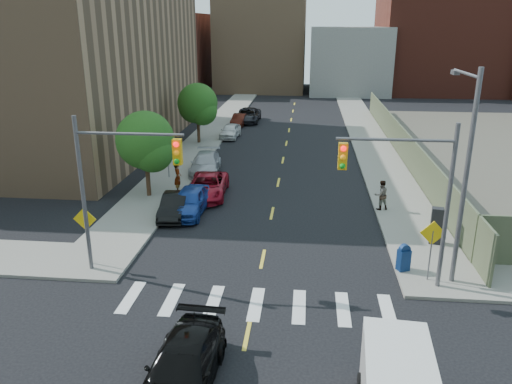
% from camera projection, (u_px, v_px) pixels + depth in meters
% --- Properties ---
extents(ground, '(160.00, 160.00, 0.00)m').
position_uv_depth(ground, '(240.00, 370.00, 15.93)').
color(ground, black).
rests_on(ground, ground).
extents(sidewalk_nw, '(3.50, 73.00, 0.15)m').
position_uv_depth(sidewalk_nw, '(221.00, 122.00, 55.76)').
color(sidewalk_nw, gray).
rests_on(sidewalk_nw, ground).
extents(sidewalk_ne, '(3.50, 73.00, 0.15)m').
position_uv_depth(sidewalk_ne, '(362.00, 125.00, 54.24)').
color(sidewalk_ne, gray).
rests_on(sidewalk_ne, ground).
extents(fence_north, '(0.12, 44.00, 2.50)m').
position_uv_depth(fence_north, '(401.00, 142.00, 40.96)').
color(fence_north, '#545D41').
rests_on(fence_north, ground).
extents(building_nw, '(22.00, 30.00, 16.00)m').
position_uv_depth(building_nw, '(37.00, 54.00, 43.79)').
color(building_nw, '#8C6B4C').
rests_on(building_nw, ground).
extents(bg_bldg_west, '(14.00, 18.00, 12.00)m').
position_uv_depth(bg_bldg_west, '(164.00, 52.00, 82.11)').
color(bg_bldg_west, '#592319').
rests_on(bg_bldg_west, ground).
extents(bg_bldg_midwest, '(14.00, 16.00, 15.00)m').
position_uv_depth(bg_bldg_midwest, '(262.00, 43.00, 81.94)').
color(bg_bldg_midwest, '#8C6B4C').
rests_on(bg_bldg_midwest, ground).
extents(bg_bldg_center, '(12.00, 16.00, 10.00)m').
position_uv_depth(bg_bldg_center, '(348.00, 60.00, 79.48)').
color(bg_bldg_center, gray).
rests_on(bg_bldg_center, ground).
extents(bg_bldg_east, '(18.00, 18.00, 16.00)m').
position_uv_depth(bg_bldg_east, '(438.00, 40.00, 79.02)').
color(bg_bldg_east, '#592319').
rests_on(bg_bldg_east, ground).
extents(signal_nw, '(4.59, 0.30, 7.00)m').
position_uv_depth(signal_nw, '(116.00, 175.00, 20.72)').
color(signal_nw, '#59595E').
rests_on(signal_nw, ground).
extents(signal_ne, '(4.59, 0.30, 7.00)m').
position_uv_depth(signal_ne, '(410.00, 185.00, 19.54)').
color(signal_ne, '#59595E').
rests_on(signal_ne, ground).
extents(streetlight_ne, '(0.25, 3.70, 9.00)m').
position_uv_depth(streetlight_ne, '(465.00, 163.00, 19.95)').
color(streetlight_ne, '#59595E').
rests_on(streetlight_ne, ground).
extents(warn_sign_nw, '(1.06, 0.06, 2.83)m').
position_uv_depth(warn_sign_nw, '(85.00, 225.00, 22.18)').
color(warn_sign_nw, '#59595E').
rests_on(warn_sign_nw, ground).
extents(warn_sign_ne, '(1.06, 0.06, 2.83)m').
position_uv_depth(warn_sign_ne, '(432.00, 240.00, 20.70)').
color(warn_sign_ne, '#59595E').
rests_on(warn_sign_ne, ground).
extents(warn_sign_midwest, '(1.06, 0.06, 2.83)m').
position_uv_depth(warn_sign_midwest, '(168.00, 152.00, 34.90)').
color(warn_sign_midwest, '#59595E').
rests_on(warn_sign_midwest, ground).
extents(tree_west_near, '(3.66, 3.64, 5.52)m').
position_uv_depth(tree_west_near, '(146.00, 144.00, 30.72)').
color(tree_west_near, '#332114').
rests_on(tree_west_near, ground).
extents(tree_west_far, '(3.66, 3.64, 5.52)m').
position_uv_depth(tree_west_far, '(198.00, 106.00, 44.85)').
color(tree_west_far, '#332114').
rests_on(tree_west_far, ground).
extents(parked_car_blue, '(1.99, 4.59, 1.54)m').
position_uv_depth(parked_car_blue, '(190.00, 201.00, 28.82)').
color(parked_car_blue, '#1B3C94').
rests_on(parked_car_blue, ground).
extents(parked_car_black, '(1.67, 4.06, 1.31)m').
position_uv_depth(parked_car_black, '(175.00, 205.00, 28.47)').
color(parked_car_black, black).
rests_on(parked_car_black, ground).
extents(parked_car_red, '(2.62, 5.22, 1.42)m').
position_uv_depth(parked_car_red, '(207.00, 186.00, 31.74)').
color(parked_car_red, maroon).
rests_on(parked_car_red, ground).
extents(parked_car_silver, '(2.46, 5.19, 1.46)m').
position_uv_depth(parked_car_silver, '(205.00, 163.00, 36.72)').
color(parked_car_silver, '#A9ABB1').
rests_on(parked_car_silver, ground).
extents(parked_car_white, '(1.86, 4.10, 1.37)m').
position_uv_depth(parked_car_white, '(230.00, 131.00, 48.07)').
color(parked_car_white, silver).
rests_on(parked_car_white, ground).
extents(parked_car_maroon, '(1.54, 3.83, 1.24)m').
position_uv_depth(parked_car_maroon, '(239.00, 120.00, 53.98)').
color(parked_car_maroon, '#3E140C').
rests_on(parked_car_maroon, ground).
extents(parked_car_grey, '(2.56, 5.52, 1.53)m').
position_uv_depth(parked_car_grey, '(248.00, 115.00, 55.83)').
color(parked_car_grey, black).
rests_on(parked_car_grey, ground).
extents(black_sedan, '(2.21, 4.99, 1.42)m').
position_uv_depth(black_sedan, '(183.00, 367.00, 14.99)').
color(black_sedan, black).
rests_on(black_sedan, ground).
extents(mailbox, '(0.62, 0.56, 1.24)m').
position_uv_depth(mailbox, '(404.00, 258.00, 21.92)').
color(mailbox, navy).
rests_on(mailbox, sidewalk_ne).
extents(payphone, '(0.62, 0.54, 1.85)m').
position_uv_depth(payphone, '(436.00, 226.00, 24.53)').
color(payphone, black).
rests_on(payphone, sidewalk_ne).
extents(pedestrian_west, '(0.65, 0.82, 1.95)m').
position_uv_depth(pedestrian_west, '(178.00, 177.00, 32.04)').
color(pedestrian_west, gray).
rests_on(pedestrian_west, sidewalk_nw).
extents(pedestrian_east, '(1.03, 0.92, 1.77)m').
position_uv_depth(pedestrian_east, '(381.00, 195.00, 29.06)').
color(pedestrian_east, gray).
rests_on(pedestrian_east, sidewalk_ne).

